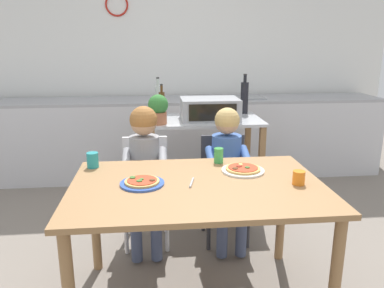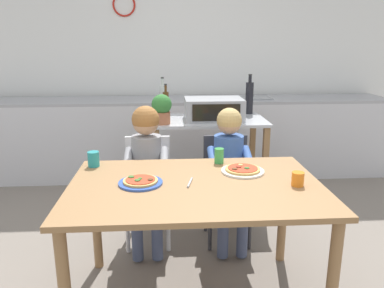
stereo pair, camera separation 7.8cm
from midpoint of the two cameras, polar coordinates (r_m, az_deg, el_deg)
The scene contains 20 objects.
ground_plane at distance 3.41m, azimuth -2.00°, elevation -11.47°, with size 10.63×10.63×0.00m, color slate.
back_wall_tiled at distance 4.71m, azimuth -3.57°, elevation 12.96°, with size 5.31×0.14×2.70m.
kitchen_counter at distance 4.43m, azimuth -3.13°, elevation 1.02°, with size 4.78×0.60×1.10m.
kitchen_island_cart at distance 3.48m, azimuth 1.16°, elevation -0.79°, with size 1.02×0.58×0.86m.
toaster_oven at distance 3.38m, azimuth 2.02°, elevation 5.29°, with size 0.51×0.36×0.19m.
bottle_tall_green_wine at distance 3.57m, azimuth -5.72°, elevation 6.63°, with size 0.05×0.05×0.35m.
bottle_slim_sauce at distance 3.69m, azimuth 7.27°, elevation 7.01°, with size 0.07×0.07×0.38m.
bottle_squat_spirits at distance 3.37m, azimuth -5.21°, elevation 5.84°, with size 0.05×0.05×0.31m.
potted_herb_plant at distance 3.19m, azimuth -5.79°, elevation 5.31°, with size 0.17×0.17×0.25m.
dining_table at distance 2.17m, azimuth -0.22°, elevation -8.31°, with size 1.42×0.94×0.76m.
dining_chair_left at distance 2.96m, azimuth -7.69°, elevation -5.77°, with size 0.36×0.36×0.81m.
dining_chair_right at distance 2.99m, azimuth 4.10°, elevation -5.43°, with size 0.36×0.36×0.81m.
child_in_grey_shirt at distance 2.78m, azimuth -7.92°, elevation -2.50°, with size 0.32×0.42×1.07m.
child_in_blue_striped_shirt at distance 2.82m, azimuth 4.59°, elevation -2.68°, with size 0.32×0.42×1.04m.
pizza_plate_blue_rimmed at distance 2.15m, azimuth -8.54°, elevation -5.73°, with size 0.25×0.25×0.03m.
pizza_plate_white at distance 2.34m, azimuth 6.71°, elevation -3.83°, with size 0.26×0.26×0.03m.
drinking_cup_green at distance 2.49m, azimuth 3.12°, elevation -1.74°, with size 0.06×0.06×0.10m, color green.
drinking_cup_orange at distance 2.19m, azimuth 14.75°, elevation -4.92°, with size 0.07×0.07×0.08m, color orange.
drinking_cup_teal at distance 2.48m, azimuth -15.56°, elevation -2.34°, with size 0.07×0.07×0.10m, color teal.
serving_spoon at distance 2.14m, azimuth -1.10°, elevation -5.80°, with size 0.01×0.01×0.14m, color #B7BABF.
Camera 1 is at (-0.23, -1.98, 1.53)m, focal length 35.53 mm.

